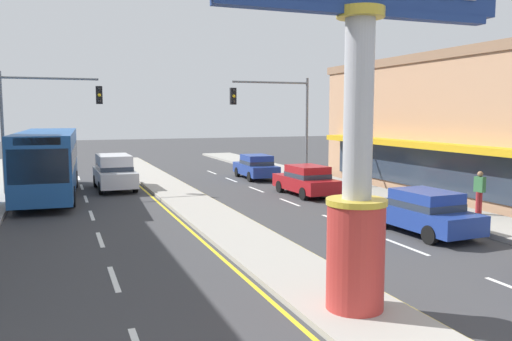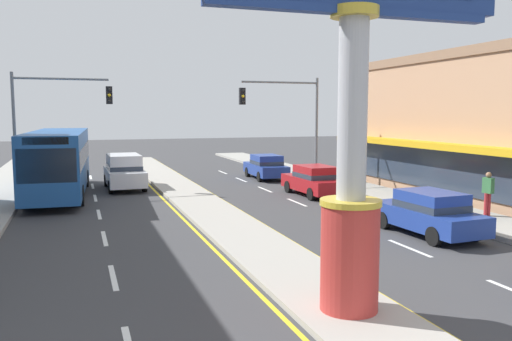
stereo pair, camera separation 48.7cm
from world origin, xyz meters
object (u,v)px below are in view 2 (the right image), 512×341
sedan_far_left_oncoming (314,180)px  pedestrian_near_kerb (488,191)px  district_sign (352,122)px  storefront_right (499,125)px  traffic_light_left_side (51,111)px  traffic_light_right_side (289,112)px  sedan_near_right_lane (428,212)px  bus_far_right_lane (59,159)px  sedan_mid_left_lane (266,166)px  suv_kerb_right (124,171)px

sedan_far_left_oncoming → pedestrian_near_kerb: size_ratio=2.54×
district_sign → storefront_right: 19.96m
traffic_light_left_side → storefront_right: bearing=-17.5°
traffic_light_right_side → sedan_far_left_oncoming: traffic_light_right_side is taller
traffic_light_right_side → sedan_near_right_lane: traffic_light_right_side is taller
bus_far_right_lane → storefront_right: bearing=-16.3°
bus_far_right_lane → sedan_far_left_oncoming: bearing=-18.9°
traffic_light_left_side → pedestrian_near_kerb: size_ratio=3.61×
storefront_right → sedan_far_left_oncoming: (-9.48, 2.15, -2.76)m
district_sign → bus_far_right_lane: size_ratio=0.67×
district_sign → sedan_mid_left_lane: size_ratio=1.74×
bus_far_right_lane → sedan_mid_left_lane: 12.61m
sedan_near_right_lane → sedan_mid_left_lane: size_ratio=1.00×
district_sign → sedan_near_right_lane: size_ratio=1.73×
sedan_mid_left_lane → suv_kerb_right: size_ratio=0.94×
storefront_right → sedan_near_right_lane: size_ratio=4.20×
sedan_far_left_oncoming → pedestrian_near_kerb: (3.76, -7.76, 0.37)m
traffic_light_left_side → traffic_light_right_side: 12.79m
suv_kerb_right → pedestrian_near_kerb: bearing=-46.4°
storefront_right → pedestrian_near_kerb: size_ratio=10.69×
sedan_far_left_oncoming → suv_kerb_right: bearing=148.2°
district_sign → sedan_mid_left_lane: district_sign is taller
sedan_mid_left_lane → bus_far_right_lane: bearing=-166.2°
sedan_mid_left_lane → sedan_near_right_lane: bearing=-90.0°
bus_far_right_lane → pedestrian_near_kerb: (15.96, -11.94, -0.71)m
suv_kerb_right → pedestrian_near_kerb: size_ratio=2.70×
district_sign → traffic_light_left_side: (-6.39, 19.39, 0.25)m
storefront_right → pedestrian_near_kerb: bearing=-135.6°
traffic_light_right_side → pedestrian_near_kerb: size_ratio=3.61×
district_sign → bus_far_right_lane: bearing=108.0°
district_sign → sedan_near_right_lane: (6.10, 5.51, -3.21)m
sedan_mid_left_lane → pedestrian_near_kerb: 15.41m
sedan_far_left_oncoming → sedan_near_right_lane: bearing=-90.0°
bus_far_right_lane → sedan_far_left_oncoming: size_ratio=2.60×
sedan_near_right_lane → suv_kerb_right: suv_kerb_right is taller
storefront_right → traffic_light_left_side: bearing=162.5°
bus_far_right_lane → sedan_mid_left_lane: bus_far_right_lane is taller
traffic_light_right_side → suv_kerb_right: traffic_light_right_side is taller
traffic_light_left_side → sedan_near_right_lane: traffic_light_left_side is taller
district_sign → bus_far_right_lane: 19.87m
sedan_mid_left_lane → traffic_light_left_side: bearing=-169.1°
traffic_light_right_side → district_sign: bearing=-108.8°
traffic_light_right_side → bus_far_right_lane: traffic_light_right_side is taller
storefront_right → sedan_near_right_lane: (-9.48, -6.95, -2.76)m
traffic_light_left_side → sedan_far_left_oncoming: bearing=-20.9°
sedan_near_right_lane → bus_far_right_lane: 18.07m
traffic_light_left_side → bus_far_right_lane: traffic_light_left_side is taller
storefront_right → sedan_mid_left_lane: bearing=135.5°
sedan_far_left_oncoming → sedan_mid_left_lane: bearing=90.0°
district_sign → suv_kerb_right: bearing=97.9°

